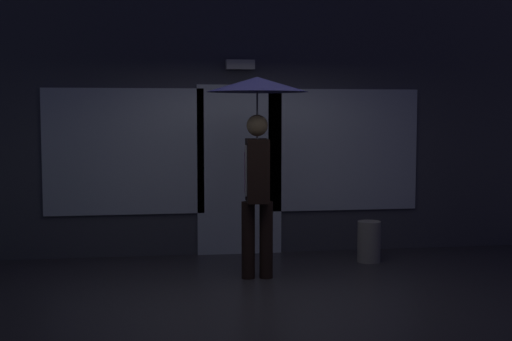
% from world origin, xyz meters
% --- Properties ---
extents(ground_plane, '(18.00, 18.00, 0.00)m').
position_xyz_m(ground_plane, '(0.00, 0.00, 0.00)').
color(ground_plane, '#38353A').
extents(building_facade, '(8.20, 0.48, 3.81)m').
position_xyz_m(building_facade, '(-0.00, 2.34, 1.88)').
color(building_facade, '#4C4C56').
rests_on(building_facade, ground).
extents(person_with_umbrella, '(1.12, 1.12, 2.23)m').
position_xyz_m(person_with_umbrella, '(0.03, 0.82, 1.71)').
color(person_with_umbrella, black).
rests_on(person_with_umbrella, ground).
extents(sidewalk_bollard, '(0.29, 0.29, 0.51)m').
position_xyz_m(sidewalk_bollard, '(1.52, 1.45, 0.25)').
color(sidewalk_bollard, '#9E998E').
rests_on(sidewalk_bollard, ground).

